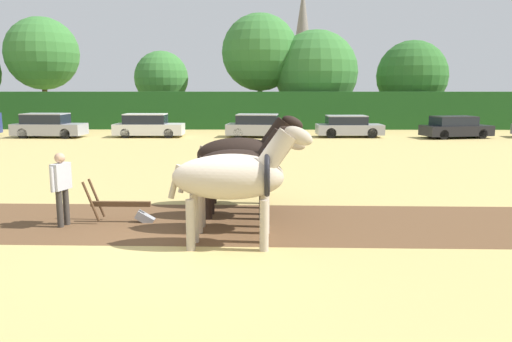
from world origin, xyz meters
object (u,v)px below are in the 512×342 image
object	(u,v)px
farmer_at_plow	(61,184)
parked_car_left	(48,126)
draft_horse_lead_left	(234,177)
draft_horse_trail_left	(241,166)
tree_right	(412,76)
church_spire	(302,45)
tree_center_right	(316,72)
parked_car_center_left	(148,126)
parked_car_center	(260,126)
draft_horse_lead_right	(237,174)
parked_car_right	(455,127)
tree_center_left	(161,78)
farmer_beside_team	(266,165)
parked_car_center_right	(348,127)
draft_horse_trail_right	(244,154)
tree_left	(42,54)
plow	(126,209)
tree_center	(260,52)

from	to	relation	value
farmer_at_plow	parked_car_left	world-z (taller)	farmer_at_plow
draft_horse_lead_left	draft_horse_trail_left	xyz separation A→B (m)	(0.04, 2.38, -0.15)
tree_right	church_spire	world-z (taller)	church_spire
tree_center_right	draft_horse_lead_left	size ratio (longest dim) A/B	2.73
parked_car_center_left	parked_car_center	distance (m)	7.31
church_spire	draft_horse_lead_right	bearing A→B (deg)	-95.64
tree_center_right	parked_car_right	bearing A→B (deg)	-55.59
church_spire	tree_center_left	bearing A→B (deg)	-113.22
draft_horse_lead_left	draft_horse_trail_left	world-z (taller)	draft_horse_lead_left
tree_center_right	draft_horse_trail_left	xyz separation A→B (m)	(-5.12, -31.41, -3.22)
tree_center_left	tree_center_right	bearing A→B (deg)	-2.25
tree_center_right	farmer_beside_team	world-z (taller)	tree_center_right
tree_center_right	parked_car_center	distance (m)	12.60
draft_horse_lead_left	farmer_at_plow	xyz separation A→B (m)	(-4.10, 1.48, -0.43)
parked_car_left	farmer_beside_team	bearing A→B (deg)	-48.65
church_spire	parked_car_right	world-z (taller)	church_spire
church_spire	parked_car_center_right	size ratio (longest dim) A/B	4.30
parked_car_center_left	draft_horse_lead_left	bearing A→B (deg)	-73.88
draft_horse_trail_right	farmer_beside_team	world-z (taller)	draft_horse_trail_right
tree_center_left	farmer_at_plow	size ratio (longest dim) A/B	3.68
tree_right	draft_horse_trail_right	size ratio (longest dim) A/B	2.38
parked_car_center	parked_car_center_right	world-z (taller)	parked_car_center
parked_car_right	farmer_beside_team	bearing A→B (deg)	-136.68
parked_car_center_left	parked_car_right	world-z (taller)	parked_car_center_left
draft_horse_trail_left	tree_left	bearing A→B (deg)	121.18
farmer_at_plow	parked_car_center_right	size ratio (longest dim) A/B	0.40
draft_horse_lead_left	parked_car_center_left	distance (m)	23.82
tree_center_left	draft_horse_lead_left	distance (m)	35.39
tree_right	parked_car_left	distance (m)	29.05
farmer_at_plow	farmer_beside_team	world-z (taller)	farmer_at_plow
draft_horse_trail_right	tree_left	bearing A→B (deg)	122.16
draft_horse_trail_right	parked_car_center	size ratio (longest dim) A/B	0.66
draft_horse_lead_left	parked_car_center_right	bearing A→B (deg)	75.77
tree_center_right	parked_car_center_left	xyz separation A→B (m)	(-12.08, -11.01, -3.78)
tree_center_right	draft_horse_lead_right	xyz separation A→B (m)	(-5.15, -32.60, -3.20)
draft_horse_lead_right	parked_car_center_right	bearing A→B (deg)	75.01
farmer_beside_team	parked_car_right	size ratio (longest dim) A/B	0.35
parked_car_center	parked_car_right	xyz separation A→B (m)	(12.59, -0.39, -0.04)
tree_left	draft_horse_trail_right	distance (m)	36.25
tree_center_right	draft_horse_trail_left	distance (m)	31.99
plow	farmer_at_plow	size ratio (longest dim) A/B	0.96
draft_horse_trail_left	tree_center_right	bearing A→B (deg)	81.67
farmer_beside_team	plow	bearing A→B (deg)	-132.11
tree_left	draft_horse_trail_right	world-z (taller)	tree_left
draft_horse_lead_left	parked_car_right	bearing A→B (deg)	60.80
church_spire	farmer_beside_team	distance (m)	65.18
parked_car_left	parked_car_center_right	bearing A→B (deg)	4.12
parked_car_left	parked_car_right	size ratio (longest dim) A/B	0.99
draft_horse_lead_right	parked_car_left	world-z (taller)	draft_horse_lead_right
draft_horse_lead_right	tree_center	bearing A→B (deg)	90.32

